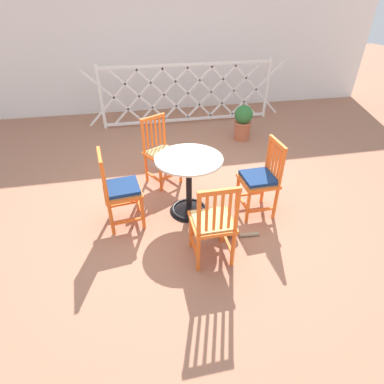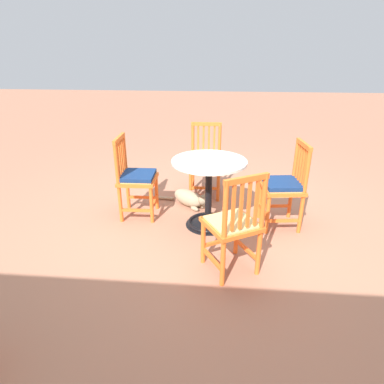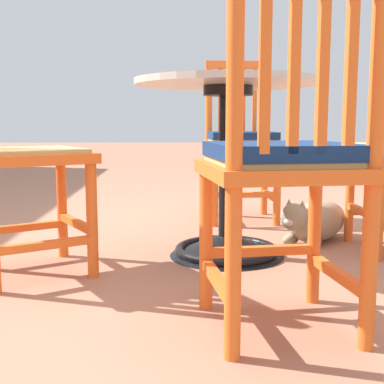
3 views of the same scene
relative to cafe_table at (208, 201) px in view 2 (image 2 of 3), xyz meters
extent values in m
plane|color=#A36B51|center=(-0.01, 0.03, -0.28)|extent=(24.00, 24.00, 0.00)
cone|color=black|center=(0.00, 0.00, -0.23)|extent=(0.48, 0.48, 0.10)
torus|color=black|center=(0.00, 0.00, -0.26)|extent=(0.44, 0.44, 0.04)
cylinder|color=black|center=(0.00, 0.00, 0.09)|extent=(0.07, 0.07, 0.66)
cylinder|color=black|center=(0.00, 0.00, 0.40)|extent=(0.20, 0.20, 0.04)
cylinder|color=beige|center=(0.00, 0.00, 0.43)|extent=(0.76, 0.76, 0.02)
cylinder|color=orange|center=(-0.61, 0.13, -0.06)|extent=(0.04, 0.04, 0.45)
cylinder|color=orange|center=(-0.56, -0.21, -0.06)|extent=(0.04, 0.04, 0.45)
cylinder|color=orange|center=(-0.94, 0.09, 0.17)|extent=(0.04, 0.04, 0.91)
cylinder|color=orange|center=(-0.90, -0.25, 0.17)|extent=(0.04, 0.04, 0.91)
cube|color=orange|center=(-0.77, 0.11, -0.14)|extent=(0.34, 0.07, 0.03)
cube|color=orange|center=(-0.73, -0.23, -0.14)|extent=(0.34, 0.07, 0.03)
cube|color=orange|center=(-0.59, -0.04, -0.11)|extent=(0.07, 0.34, 0.03)
cube|color=orange|center=(-0.75, -0.06, 0.15)|extent=(0.45, 0.45, 0.04)
cube|color=tan|center=(-0.75, -0.06, 0.17)|extent=(0.39, 0.39, 0.02)
cube|color=orange|center=(-0.94, 0.02, 0.40)|extent=(0.02, 0.03, 0.39)
cube|color=orange|center=(-0.93, -0.05, 0.40)|extent=(0.02, 0.03, 0.39)
cube|color=orange|center=(-0.92, -0.12, 0.40)|extent=(0.02, 0.03, 0.39)
cube|color=orange|center=(-0.91, -0.18, 0.40)|extent=(0.02, 0.03, 0.39)
cube|color=orange|center=(-0.92, -0.08, 0.61)|extent=(0.08, 0.38, 0.04)
cube|color=navy|center=(-0.75, -0.06, 0.20)|extent=(0.40, 0.40, 0.04)
cylinder|color=orange|center=(-0.10, -0.60, -0.06)|extent=(0.04, 0.04, 0.45)
cylinder|color=orange|center=(0.24, -0.60, -0.06)|extent=(0.04, 0.04, 0.45)
cylinder|color=orange|center=(-0.10, -0.94, 0.17)|extent=(0.04, 0.04, 0.91)
cylinder|color=orange|center=(0.24, -0.94, 0.17)|extent=(0.04, 0.04, 0.91)
cube|color=orange|center=(-0.10, -0.77, -0.14)|extent=(0.03, 0.34, 0.03)
cube|color=orange|center=(0.24, -0.77, -0.14)|extent=(0.03, 0.34, 0.03)
cube|color=orange|center=(0.07, -0.60, -0.11)|extent=(0.34, 0.03, 0.03)
cube|color=orange|center=(0.07, -0.77, 0.15)|extent=(0.40, 0.40, 0.04)
cube|color=tan|center=(0.07, -0.77, 0.17)|extent=(0.35, 0.35, 0.02)
cube|color=orange|center=(-0.03, -0.94, 0.40)|extent=(0.02, 0.02, 0.39)
cube|color=orange|center=(0.04, -0.94, 0.40)|extent=(0.02, 0.02, 0.39)
cube|color=orange|center=(0.11, -0.94, 0.40)|extent=(0.02, 0.02, 0.39)
cube|color=orange|center=(0.18, -0.94, 0.40)|extent=(0.02, 0.02, 0.39)
cube|color=orange|center=(0.07, -0.94, 0.61)|extent=(0.38, 0.03, 0.04)
cylinder|color=orange|center=(0.62, -0.34, -0.06)|extent=(0.04, 0.04, 0.45)
cylinder|color=orange|center=(0.61, 0.00, -0.06)|extent=(0.04, 0.04, 0.45)
cylinder|color=orange|center=(0.96, -0.33, 0.17)|extent=(0.04, 0.04, 0.91)
cylinder|color=orange|center=(0.95, 0.01, 0.17)|extent=(0.04, 0.04, 0.91)
cube|color=orange|center=(0.79, -0.33, -0.14)|extent=(0.34, 0.04, 0.03)
cube|color=orange|center=(0.78, 0.01, -0.14)|extent=(0.34, 0.04, 0.03)
cube|color=orange|center=(0.61, -0.17, -0.11)|extent=(0.04, 0.34, 0.03)
cube|color=orange|center=(0.78, -0.16, 0.15)|extent=(0.41, 0.41, 0.04)
cube|color=tan|center=(0.78, -0.16, 0.17)|extent=(0.36, 0.36, 0.02)
cube|color=orange|center=(0.96, -0.26, 0.40)|extent=(0.02, 0.02, 0.39)
cube|color=orange|center=(0.95, -0.19, 0.40)|extent=(0.02, 0.02, 0.39)
cube|color=orange|center=(0.95, -0.12, 0.40)|extent=(0.02, 0.02, 0.39)
cube|color=orange|center=(0.95, -0.06, 0.40)|extent=(0.02, 0.02, 0.39)
cube|color=orange|center=(0.95, -0.16, 0.61)|extent=(0.04, 0.38, 0.04)
cube|color=navy|center=(0.78, -0.16, 0.20)|extent=(0.37, 0.37, 0.04)
cylinder|color=orange|center=(0.01, 0.69, -0.06)|extent=(0.04, 0.04, 0.45)
cylinder|color=orange|center=(-0.28, 0.52, -0.06)|extent=(0.04, 0.04, 0.45)
cylinder|color=orange|center=(-0.16, 0.98, 0.17)|extent=(0.04, 0.04, 0.91)
cylinder|color=orange|center=(-0.45, 0.81, 0.17)|extent=(0.04, 0.04, 0.91)
cube|color=orange|center=(-0.07, 0.83, -0.14)|extent=(0.19, 0.31, 0.03)
cube|color=orange|center=(-0.37, 0.66, -0.14)|extent=(0.19, 0.31, 0.03)
cube|color=orange|center=(-0.13, 0.60, -0.11)|extent=(0.31, 0.19, 0.03)
cube|color=orange|center=(-0.22, 0.75, 0.15)|extent=(0.55, 0.55, 0.04)
cube|color=tan|center=(-0.22, 0.75, 0.17)|extent=(0.48, 0.48, 0.02)
cube|color=orange|center=(-0.21, 0.95, 0.40)|extent=(0.03, 0.03, 0.39)
cube|color=orange|center=(-0.27, 0.91, 0.40)|extent=(0.03, 0.03, 0.39)
cube|color=orange|center=(-0.33, 0.88, 0.40)|extent=(0.03, 0.03, 0.39)
cube|color=orange|center=(-0.39, 0.84, 0.40)|extent=(0.03, 0.03, 0.39)
cube|color=orange|center=(-0.30, 0.89, 0.61)|extent=(0.35, 0.22, 0.04)
ellipsoid|color=#9E896B|center=(0.26, -0.46, -0.19)|extent=(0.47, 0.44, 0.19)
ellipsoid|color=silver|center=(0.18, -0.40, -0.20)|extent=(0.23, 0.23, 0.14)
sphere|color=#9E896B|center=(0.07, -0.30, -0.13)|extent=(0.12, 0.12, 0.12)
ellipsoid|color=silver|center=(0.04, -0.27, -0.15)|extent=(0.07, 0.07, 0.04)
cone|color=#9E896B|center=(0.06, -0.33, -0.08)|extent=(0.04, 0.04, 0.04)
cone|color=#9E896B|center=(0.10, -0.28, -0.08)|extent=(0.04, 0.04, 0.04)
ellipsoid|color=#9E896B|center=(0.10, -0.40, -0.26)|extent=(0.13, 0.12, 0.05)
ellipsoid|color=#9E896B|center=(0.17, -0.31, -0.26)|extent=(0.13, 0.12, 0.05)
cylinder|color=#9E896B|center=(0.56, -0.58, -0.26)|extent=(0.22, 0.06, 0.04)
camera|label=1|loc=(-0.55, -2.90, 1.97)|focal=28.12mm
camera|label=2|loc=(-0.10, 3.11, 1.47)|focal=30.57mm
camera|label=3|loc=(-2.09, 0.22, 0.27)|focal=47.73mm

